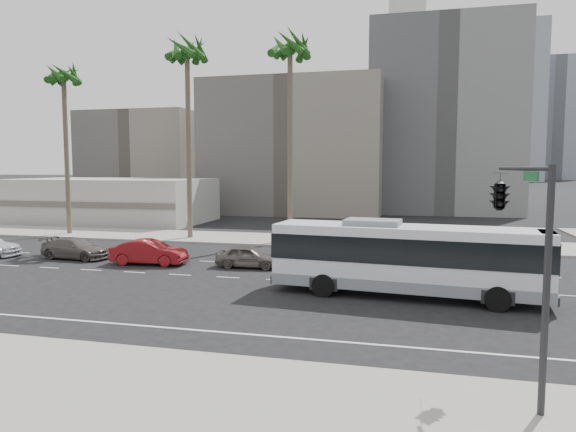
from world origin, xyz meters
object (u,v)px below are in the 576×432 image
(palm_mid, at_px, (187,57))
(palm_far, at_px, (64,79))
(car_a, at_px, (248,257))
(car_c, at_px, (76,248))
(palm_near, at_px, (290,53))
(city_bus, at_px, (406,257))
(car_b, at_px, (149,252))
(traffic_signal, at_px, (504,201))

(palm_mid, height_order, palm_far, palm_mid)
(car_a, bearing_deg, car_c, 87.87)
(palm_near, bearing_deg, car_c, -136.81)
(city_bus, height_order, palm_far, palm_far)
(car_a, bearing_deg, car_b, 93.24)
(palm_mid, bearing_deg, car_b, -77.98)
(city_bus, height_order, palm_near, palm_near)
(car_b, distance_m, palm_near, 20.48)
(city_bus, height_order, palm_mid, palm_mid)
(traffic_signal, bearing_deg, palm_mid, 119.21)
(traffic_signal, xyz_separation_m, palm_near, (-13.01, 26.18, 10.41))
(city_bus, xyz_separation_m, palm_far, (-31.30, 16.44, 12.40))
(city_bus, bearing_deg, palm_near, 125.94)
(car_a, height_order, palm_mid, palm_mid)
(city_bus, height_order, car_b, city_bus)
(car_b, bearing_deg, car_c, 79.04)
(traffic_signal, height_order, palm_near, palm_near)
(palm_far, bearing_deg, palm_mid, 0.57)
(car_a, bearing_deg, palm_far, 60.83)
(car_b, relative_size, traffic_signal, 0.77)
(car_b, xyz_separation_m, palm_near, (6.47, 12.42, 14.95))
(traffic_signal, bearing_deg, car_b, 133.37)
(car_c, distance_m, palm_mid, 19.12)
(traffic_signal, relative_size, palm_near, 0.37)
(city_bus, xyz_separation_m, palm_mid, (-19.05, 16.56, 13.82))
(city_bus, distance_m, car_c, 23.18)
(car_c, xyz_separation_m, traffic_signal, (25.50, -14.45, 4.63))
(car_a, bearing_deg, traffic_signal, -139.59)
(city_bus, bearing_deg, palm_mid, 144.45)
(car_b, xyz_separation_m, car_c, (-6.02, 0.69, -0.09))
(car_a, bearing_deg, city_bus, -119.21)
(car_c, distance_m, traffic_signal, 29.68)
(city_bus, distance_m, palm_far, 37.47)
(car_c, bearing_deg, car_a, -86.02)
(car_a, bearing_deg, palm_mid, 37.46)
(traffic_signal, bearing_deg, car_c, 139.05)
(car_a, distance_m, traffic_signal, 19.77)
(car_a, relative_size, palm_far, 0.26)
(traffic_signal, bearing_deg, city_bus, 96.66)
(car_c, relative_size, traffic_signal, 0.78)
(car_b, xyz_separation_m, palm_mid, (-2.54, 11.93, 14.99))
(traffic_signal, distance_m, palm_mid, 35.41)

